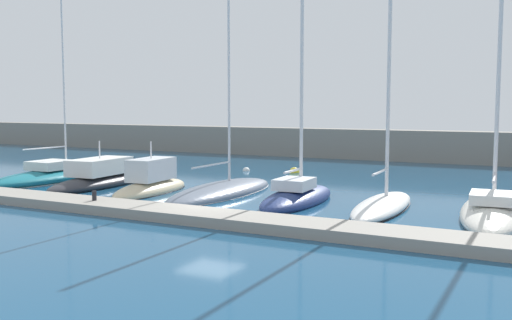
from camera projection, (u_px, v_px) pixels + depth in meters
The scene contains 13 objects.
ground_plane at pixel (210, 213), 25.74m from camera, with size 120.00×120.00×0.00m, color navy.
dock_pier at pixel (188, 215), 24.21m from camera, with size 34.88×2.11×0.43m, color gray.
breakwater_seawall at pixel (384, 145), 50.57m from camera, with size 108.00×2.08×2.63m, color gray.
sailboat_teal_nearest at pixel (56, 175), 37.02m from camera, with size 3.57×10.39×17.68m.
motorboat_charcoal_second at pixel (103, 177), 34.62m from camera, with size 3.23×9.27×2.91m.
motorboat_sand_third at pixel (151, 185), 31.78m from camera, with size 2.60×6.71×3.20m.
sailboat_slate_fourth at pixel (222, 191), 31.21m from camera, with size 2.95×9.70×14.71m.
sailboat_navy_fifth at pixel (297, 196), 28.54m from camera, with size 2.79×7.55×12.80m.
sailboat_white_sixth at pixel (383, 201), 26.59m from camera, with size 2.36×8.20×15.87m.
sailboat_ivory_seventh at pixel (493, 207), 24.79m from camera, with size 3.34×9.62×20.57m.
mooring_buoy_yellow at pixel (294, 173), 41.22m from camera, with size 0.75×0.75×0.75m, color yellow.
mooring_buoy_white at pixel (246, 171), 42.31m from camera, with size 0.53×0.53×0.53m, color white.
dock_bollard at pixel (94, 196), 26.55m from camera, with size 0.20×0.20×0.44m, color black.
Camera 1 is at (13.57, -21.58, 4.76)m, focal length 40.97 mm.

